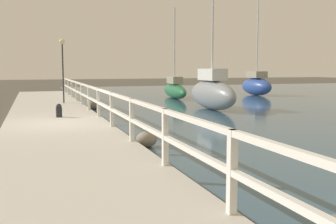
# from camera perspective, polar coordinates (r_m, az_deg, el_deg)

# --- Properties ---
(ground_plane) EXTENTS (120.00, 120.00, 0.00)m
(ground_plane) POSITION_cam_1_polar(r_m,az_deg,el_deg) (12.96, -15.77, -2.88)
(ground_plane) COLOR #4C473D
(dock_walkway) EXTENTS (3.24, 36.00, 0.30)m
(dock_walkway) POSITION_cam_1_polar(r_m,az_deg,el_deg) (12.94, -15.79, -2.23)
(dock_walkway) COLOR beige
(dock_walkway) RESTS_ON ground
(railing) EXTENTS (0.10, 32.50, 1.02)m
(railing) POSITION_cam_1_polar(r_m,az_deg,el_deg) (13.02, -9.21, 1.70)
(railing) COLOR white
(railing) RESTS_ON dock_walkway
(boulder_water_edge) EXTENTS (0.55, 0.49, 0.41)m
(boulder_water_edge) POSITION_cam_1_polar(r_m,az_deg,el_deg) (10.16, -3.13, -3.99)
(boulder_water_edge) COLOR gray
(boulder_water_edge) RESTS_ON ground
(boulder_upstream) EXTENTS (0.66, 0.60, 0.50)m
(boulder_upstream) POSITION_cam_1_polar(r_m,az_deg,el_deg) (19.65, -10.72, 1.08)
(boulder_upstream) COLOR slate
(boulder_upstream) RESTS_ON ground
(mooring_bollard) EXTENTS (0.21, 0.21, 0.48)m
(mooring_bollard) POSITION_cam_1_polar(r_m,az_deg,el_deg) (14.48, -15.55, 0.22)
(mooring_bollard) COLOR black
(mooring_bollard) RESTS_ON dock_walkway
(dock_lamp) EXTENTS (0.26, 0.26, 3.17)m
(dock_lamp) POSITION_cam_1_polar(r_m,az_deg,el_deg) (20.21, -15.06, 7.88)
(dock_lamp) COLOR #2D2D33
(dock_lamp) RESTS_ON dock_walkway
(sailboat_gray) EXTENTS (1.30, 4.83, 7.15)m
(sailboat_gray) POSITION_cam_1_polar(r_m,az_deg,el_deg) (19.44, 6.40, 2.83)
(sailboat_gray) COLOR gray
(sailboat_gray) RESTS_ON water_surface
(sailboat_green) EXTENTS (1.78, 6.02, 6.01)m
(sailboat_green) POSITION_cam_1_polar(r_m,az_deg,el_deg) (26.57, 0.95, 3.32)
(sailboat_green) COLOR #236B42
(sailboat_green) RESTS_ON water_surface
(sailboat_blue) EXTENTS (1.49, 3.74, 7.25)m
(sailboat_blue) POSITION_cam_1_polar(r_m,az_deg,el_deg) (30.11, 12.70, 3.84)
(sailboat_blue) COLOR #2D4C9E
(sailboat_blue) RESTS_ON water_surface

